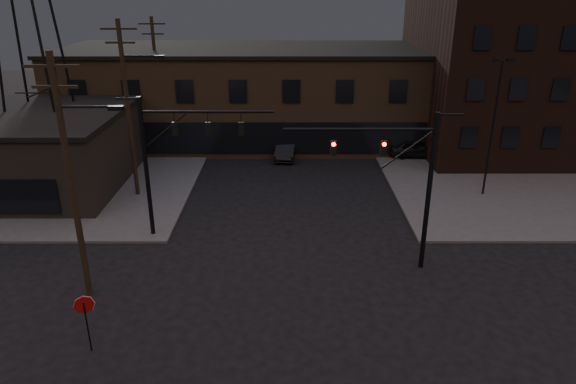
{
  "coord_description": "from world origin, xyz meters",
  "views": [
    {
      "loc": [
        -0.29,
        -18.35,
        13.31
      ],
      "look_at": [
        -0.28,
        5.99,
        3.5
      ],
      "focal_mm": 32.0,
      "sensor_mm": 36.0,
      "label": 1
    }
  ],
  "objects_px": {
    "parked_car_lot_a": "(416,148)",
    "parked_car_lot_b": "(548,152)",
    "traffic_signal_far": "(168,152)",
    "stop_sign": "(85,311)",
    "traffic_signal_near": "(407,176)",
    "car_crossing": "(286,149)"
  },
  "relations": [
    {
      "from": "parked_car_lot_a",
      "to": "parked_car_lot_b",
      "type": "relative_size",
      "value": 0.92
    },
    {
      "from": "traffic_signal_far",
      "to": "stop_sign",
      "type": "distance_m",
      "value": 10.55
    },
    {
      "from": "traffic_signal_near",
      "to": "car_crossing",
      "type": "relative_size",
      "value": 1.79
    },
    {
      "from": "car_crossing",
      "to": "stop_sign",
      "type": "bearing_deg",
      "value": -102.36
    },
    {
      "from": "traffic_signal_near",
      "to": "traffic_signal_far",
      "type": "relative_size",
      "value": 1.0
    },
    {
      "from": "stop_sign",
      "to": "car_crossing",
      "type": "bearing_deg",
      "value": 72.8
    },
    {
      "from": "stop_sign",
      "to": "parked_car_lot_a",
      "type": "relative_size",
      "value": 0.57
    },
    {
      "from": "traffic_signal_near",
      "to": "parked_car_lot_a",
      "type": "bearing_deg",
      "value": 74.53
    },
    {
      "from": "traffic_signal_far",
      "to": "parked_car_lot_a",
      "type": "distance_m",
      "value": 22.49
    },
    {
      "from": "parked_car_lot_b",
      "to": "car_crossing",
      "type": "height_order",
      "value": "parked_car_lot_b"
    },
    {
      "from": "stop_sign",
      "to": "parked_car_lot_a",
      "type": "bearing_deg",
      "value": 52.93
    },
    {
      "from": "parked_car_lot_b",
      "to": "car_crossing",
      "type": "distance_m",
      "value": 21.23
    },
    {
      "from": "traffic_signal_near",
      "to": "car_crossing",
      "type": "distance_m",
      "value": 19.29
    },
    {
      "from": "traffic_signal_far",
      "to": "parked_car_lot_a",
      "type": "bearing_deg",
      "value": 39.88
    },
    {
      "from": "parked_car_lot_b",
      "to": "traffic_signal_far",
      "type": "bearing_deg",
      "value": 117.91
    },
    {
      "from": "traffic_signal_far",
      "to": "stop_sign",
      "type": "bearing_deg",
      "value": -97.32
    },
    {
      "from": "traffic_signal_far",
      "to": "parked_car_lot_b",
      "type": "xyz_separation_m",
      "value": [
        27.46,
        13.19,
        -4.17
      ]
    },
    {
      "from": "parked_car_lot_b",
      "to": "stop_sign",
      "type": "bearing_deg",
      "value": 131.13
    },
    {
      "from": "parked_car_lot_b",
      "to": "car_crossing",
      "type": "xyz_separation_m",
      "value": [
        -21.2,
        1.21,
        -0.1
      ]
    },
    {
      "from": "car_crossing",
      "to": "parked_car_lot_b",
      "type": "bearing_deg",
      "value": 1.56
    },
    {
      "from": "parked_car_lot_a",
      "to": "parked_car_lot_b",
      "type": "xyz_separation_m",
      "value": [
        10.5,
        -0.98,
        -0.06
      ]
    },
    {
      "from": "parked_car_lot_b",
      "to": "car_crossing",
      "type": "bearing_deg",
      "value": 88.97
    }
  ]
}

